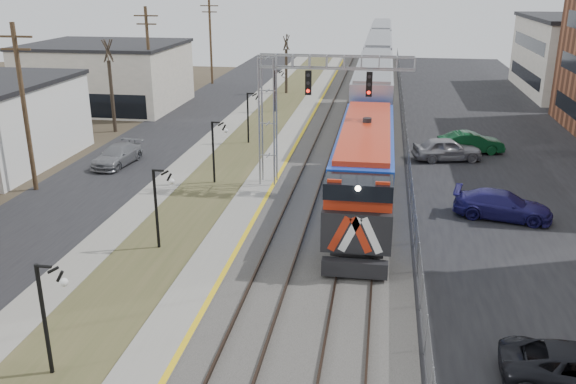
# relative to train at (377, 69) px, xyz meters

# --- Properties ---
(street_west) EXTENTS (7.00, 120.00, 0.04)m
(street_west) POSITION_rel_train_xyz_m (-17.00, -25.33, -2.90)
(street_west) COLOR black
(street_west) RESTS_ON ground
(sidewalk) EXTENTS (2.00, 120.00, 0.08)m
(sidewalk) POSITION_rel_train_xyz_m (-12.50, -25.33, -2.88)
(sidewalk) COLOR gray
(sidewalk) RESTS_ON ground
(grass_median) EXTENTS (4.00, 120.00, 0.06)m
(grass_median) POSITION_rel_train_xyz_m (-9.50, -25.33, -2.89)
(grass_median) COLOR #424625
(grass_median) RESTS_ON ground
(platform) EXTENTS (2.00, 120.00, 0.24)m
(platform) POSITION_rel_train_xyz_m (-6.50, -25.33, -2.80)
(platform) COLOR gray
(platform) RESTS_ON ground
(ballast_bed) EXTENTS (8.00, 120.00, 0.20)m
(ballast_bed) POSITION_rel_train_xyz_m (-1.50, -25.33, -2.82)
(ballast_bed) COLOR #595651
(ballast_bed) RESTS_ON ground
(parking_lot) EXTENTS (16.00, 120.00, 0.04)m
(parking_lot) POSITION_rel_train_xyz_m (10.50, -25.33, -2.90)
(parking_lot) COLOR black
(parking_lot) RESTS_ON ground
(platform_edge) EXTENTS (0.24, 120.00, 0.01)m
(platform_edge) POSITION_rel_train_xyz_m (-5.62, -25.33, -2.67)
(platform_edge) COLOR gold
(platform_edge) RESTS_ON platform
(track_near) EXTENTS (1.58, 120.00, 0.15)m
(track_near) POSITION_rel_train_xyz_m (-3.50, -25.33, -2.64)
(track_near) COLOR #2D2119
(track_near) RESTS_ON ballast_bed
(track_far) EXTENTS (1.58, 120.00, 0.15)m
(track_far) POSITION_rel_train_xyz_m (-0.00, -25.33, -2.64)
(track_far) COLOR #2D2119
(track_far) RESTS_ON ballast_bed
(train) EXTENTS (3.00, 85.85, 5.33)m
(train) POSITION_rel_train_xyz_m (0.00, 0.00, 0.00)
(train) COLOR #163EB9
(train) RESTS_ON ground
(signal_gantry) EXTENTS (9.00, 1.07, 8.15)m
(signal_gantry) POSITION_rel_train_xyz_m (-4.28, -32.33, 2.67)
(signal_gantry) COLOR gray
(signal_gantry) RESTS_ON ground
(lampposts) EXTENTS (0.14, 62.14, 4.00)m
(lampposts) POSITION_rel_train_xyz_m (-9.50, -42.04, -0.92)
(lampposts) COLOR black
(lampposts) RESTS_ON ground
(utility_poles) EXTENTS (0.28, 80.28, 10.00)m
(utility_poles) POSITION_rel_train_xyz_m (-20.00, -35.33, 2.08)
(utility_poles) COLOR #4C3823
(utility_poles) RESTS_ON ground
(fence) EXTENTS (0.04, 120.00, 1.60)m
(fence) POSITION_rel_train_xyz_m (2.70, -25.33, -2.12)
(fence) COLOR gray
(fence) RESTS_ON ground
(bare_trees) EXTENTS (12.30, 42.30, 5.95)m
(bare_trees) POSITION_rel_train_xyz_m (-18.16, -21.41, -0.22)
(bare_trees) COLOR #382D23
(bare_trees) RESTS_ON ground
(car_lot_d) EXTENTS (5.46, 3.07, 1.49)m
(car_lot_d) POSITION_rel_train_xyz_m (7.49, -35.77, -2.17)
(car_lot_d) COLOR navy
(car_lot_d) RESTS_ON ground
(car_lot_e) EXTENTS (5.12, 2.93, 1.64)m
(car_lot_e) POSITION_rel_train_xyz_m (5.51, -24.89, -2.10)
(car_lot_e) COLOR gray
(car_lot_e) RESTS_ON ground
(car_lot_f) EXTENTS (4.93, 2.41, 1.56)m
(car_lot_f) POSITION_rel_train_xyz_m (7.40, -22.61, -2.14)
(car_lot_f) COLOR #0D411F
(car_lot_f) RESTS_ON ground
(car_street_b) EXTENTS (2.42, 4.91, 1.37)m
(car_street_b) POSITION_rel_train_xyz_m (-17.18, -29.59, -2.23)
(car_street_b) COLOR slate
(car_street_b) RESTS_ON ground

